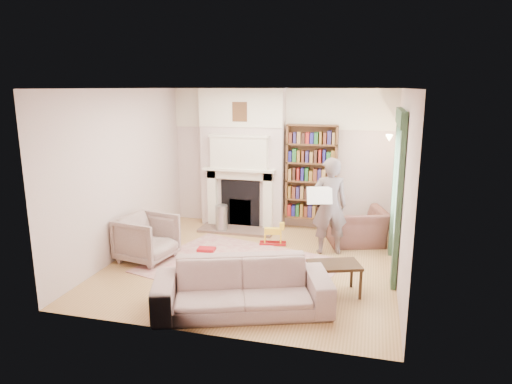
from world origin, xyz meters
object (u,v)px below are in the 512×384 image
(armchair_left, at_px, (147,238))
(man_reading, at_px, (329,206))
(armchair_reading, at_px, (356,227))
(rocking_horse, at_px, (273,234))
(sofa, at_px, (242,287))
(bookcase, at_px, (311,172))
(paraffin_heater, at_px, (222,219))
(coffee_table, at_px, (334,279))

(armchair_left, distance_m, man_reading, 3.11)
(man_reading, bearing_deg, armchair_reading, -144.00)
(armchair_left, height_order, rocking_horse, armchair_left)
(armchair_reading, height_order, sofa, armchair_reading)
(bookcase, relative_size, rocking_horse, 3.83)
(sofa, bearing_deg, armchair_reading, 47.02)
(sofa, height_order, rocking_horse, sofa)
(armchair_reading, relative_size, rocking_horse, 2.10)
(armchair_left, height_order, paraffin_heater, armchair_left)
(coffee_table, height_order, paraffin_heater, paraffin_heater)
(bookcase, bearing_deg, paraffin_heater, -158.95)
(armchair_left, relative_size, sofa, 0.37)
(rocking_horse, bearing_deg, sofa, -96.02)
(sofa, relative_size, paraffin_heater, 4.07)
(man_reading, bearing_deg, sofa, 53.21)
(armchair_reading, distance_m, sofa, 3.27)
(man_reading, bearing_deg, bookcase, -86.26)
(armchair_reading, height_order, coffee_table, armchair_reading)
(armchair_left, bearing_deg, rocking_horse, -45.32)
(sofa, relative_size, coffee_table, 3.20)
(man_reading, xyz_separation_m, rocking_horse, (-1.02, 0.17, -0.63))
(rocking_horse, bearing_deg, coffee_table, -64.54)
(bookcase, height_order, rocking_horse, bookcase)
(armchair_reading, xyz_separation_m, sofa, (-1.31, -2.99, -0.00))
(armchair_left, relative_size, rocking_horse, 1.73)
(armchair_reading, relative_size, paraffin_heater, 1.84)
(sofa, bearing_deg, bookcase, 65.02)
(man_reading, distance_m, coffee_table, 1.74)
(bookcase, bearing_deg, rocking_horse, -114.90)
(sofa, bearing_deg, coffee_table, 16.09)
(man_reading, xyz_separation_m, coffee_table, (0.24, -1.61, -0.62))
(sofa, relative_size, man_reading, 1.33)
(armchair_left, bearing_deg, paraffin_heater, -11.59)
(paraffin_heater, height_order, rocking_horse, paraffin_heater)
(man_reading, bearing_deg, armchair_left, 3.57)
(sofa, bearing_deg, man_reading, 50.91)
(man_reading, bearing_deg, paraffin_heater, -33.97)
(sofa, xyz_separation_m, coffee_table, (1.09, 0.78, -0.10))
(bookcase, height_order, sofa, bookcase)
(bookcase, xyz_separation_m, armchair_reading, (0.95, -0.70, -0.85))
(man_reading, bearing_deg, coffee_table, 81.25)
(armchair_reading, height_order, armchair_left, armchair_left)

